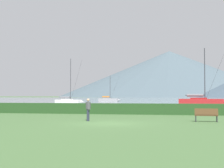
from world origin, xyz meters
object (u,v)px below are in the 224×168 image
sailboat_slip_6 (202,101)px  sailboat_slip_0 (69,101)px  sailboat_slip_1 (109,100)px  person_seated_viewer (88,108)px  park_bench_under_tree (206,114)px

sailboat_slip_6 → sailboat_slip_0: bearing=174.3°
sailboat_slip_0 → sailboat_slip_6: 29.18m
sailboat_slip_1 → sailboat_slip_6: sailboat_slip_6 is taller
sailboat_slip_1 → sailboat_slip_6: size_ratio=0.74×
sailboat_slip_6 → sailboat_slip_1: bearing=134.9°
sailboat_slip_0 → sailboat_slip_1: size_ratio=1.28×
person_seated_viewer → park_bench_under_tree: bearing=11.4°
sailboat_slip_1 → park_bench_under_tree: sailboat_slip_1 is taller
sailboat_slip_1 → person_seated_viewer: (13.62, -73.96, 0.41)m
park_bench_under_tree → person_seated_viewer: (-8.41, -0.90, 0.44)m
park_bench_under_tree → person_seated_viewer: size_ratio=0.98×
park_bench_under_tree → person_seated_viewer: 8.47m
sailboat_slip_6 → person_seated_viewer: (-10.99, -39.00, 0.23)m
sailboat_slip_0 → park_bench_under_tree: (25.55, -45.86, -0.05)m
sailboat_slip_0 → sailboat_slip_6: bearing=-7.7°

